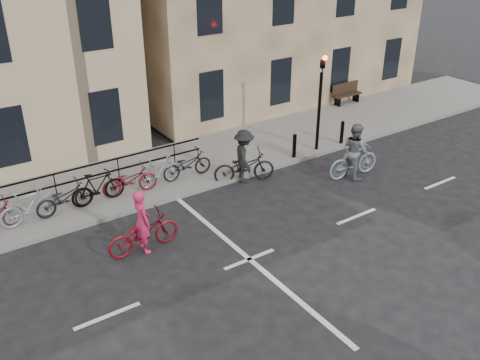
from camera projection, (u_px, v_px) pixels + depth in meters
ground at (249, 259)px, 14.32m from camera, size 120.00×120.00×0.00m
sidewalk at (35, 207)px, 16.71m from camera, size 46.00×4.00×0.15m
traffic_light at (321, 91)px, 19.52m from camera, size 0.18×0.30×3.90m
bollard_east at (294, 146)px, 19.69m from camera, size 0.14×0.14×0.90m
bollard_west at (342, 132)px, 20.89m from camera, size 0.14×0.14×0.90m
bench at (346, 92)px, 25.23m from camera, size 1.60×0.41×0.97m
parked_bikes at (64, 197)px, 16.09m from camera, size 10.40×1.23×1.05m
cyclist_pink at (143, 230)px, 14.44m from camera, size 2.08×0.76×1.84m
cyclist_grey at (354, 156)px, 18.44m from camera, size 2.07×1.03×1.96m
cyclist_dark at (244, 162)px, 18.12m from camera, size 2.23×1.42×1.88m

